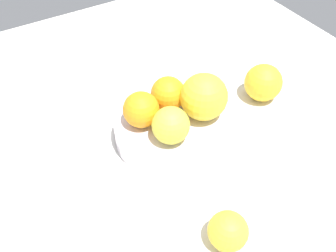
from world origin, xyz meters
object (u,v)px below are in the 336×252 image
Objects in this scene: folded_napkin at (152,57)px; orange_loose_1 at (228,231)px; orange_in_bowl_0 at (141,110)px; orange_in_bowl_2 at (204,97)px; orange_in_bowl_1 at (168,94)px; orange_loose_0 at (263,82)px; fruit_bowl at (168,128)px; orange_in_bowl_3 at (171,125)px.

orange_loose_1 is at bearing -106.02° from folded_napkin.
orange_in_bowl_0 is 0.76× the size of orange_in_bowl_2.
orange_in_bowl_1 is 0.75× the size of orange_in_bowl_2.
orange_loose_0 is 34.92cm from orange_loose_1.
fruit_bowl is at bearing -121.24° from orange_in_bowl_1.
orange_in_bowl_2 is at bearing 14.92° from orange_in_bowl_3.
orange_in_bowl_1 is (6.19, 1.23, -0.02)cm from orange_in_bowl_0.
orange_in_bowl_1 reaches higher than orange_loose_1.
orange_loose_0 is (21.41, -2.43, -4.57)cm from orange_in_bowl_1.
orange_in_bowl_0 reaches higher than orange_loose_0.
orange_loose_0 is 1.29× the size of orange_loose_1.
orange_in_bowl_3 is 26.01cm from orange_loose_0.
orange_loose_1 is 0.47× the size of folded_napkin.
orange_in_bowl_3 is (-2.18, -4.54, 6.00)cm from fruit_bowl.
orange_loose_1 is (-9.27, -20.36, -6.50)cm from orange_in_bowl_2.
fruit_bowl is 3.10× the size of orange_in_bowl_0.
orange_in_bowl_2 is 1.09× the size of orange_loose_0.
orange_in_bowl_2 is at bearing -21.98° from fruit_bowl.
orange_in_bowl_3 is at bearing -117.72° from orange_in_bowl_1.
folded_napkin is (14.82, 23.10, -8.36)cm from orange_in_bowl_0.
orange_in_bowl_2 is (4.34, -4.98, 1.06)cm from orange_in_bowl_1.
orange_in_bowl_3 is 1.06× the size of orange_loose_1.
orange_loose_1 is at bearing -114.48° from orange_in_bowl_2.
orange_loose_0 reaches higher than fruit_bowl.
orange_in_bowl_2 is at bearing -171.50° from orange_loose_0.
orange_in_bowl_2 is 0.66× the size of folded_napkin.
orange_in_bowl_3 is at bearing 86.30° from orange_loose_1.
fruit_bowl is 7.83cm from orange_in_bowl_3.
orange_in_bowl_1 is 0.99× the size of orange_in_bowl_3.
orange_loose_0 reaches higher than orange_loose_1.
fruit_bowl is 23.00cm from orange_loose_1.
orange_in_bowl_0 is 1.01× the size of orange_in_bowl_1.
orange_loose_1 reaches higher than folded_napkin.
orange_in_bowl_2 reaches higher than orange_loose_1.
orange_in_bowl_3 reaches higher than orange_loose_1.
fruit_bowl is at bearing -16.48° from orange_in_bowl_0.
orange_in_bowl_1 is 24.94cm from folded_napkin.
orange_in_bowl_3 is at bearing -115.61° from fruit_bowl.
orange_in_bowl_2 reaches higher than orange_in_bowl_0.
orange_loose_1 is (-4.93, -25.34, -5.44)cm from orange_in_bowl_1.
orange_loose_0 is (17.07, 2.55, -5.63)cm from orange_in_bowl_2.
orange_loose_1 is at bearing -101.01° from orange_in_bowl_1.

